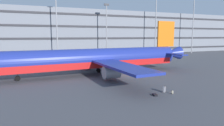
# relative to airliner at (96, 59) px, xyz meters

# --- Properties ---
(ground_plane) EXTENTS (600.00, 600.00, 0.00)m
(ground_plane) POSITION_rel_airliner_xyz_m (5.42, -3.38, -3.02)
(ground_plane) COLOR #4C4C51
(terminal_structure) EXTENTS (159.92, 17.58, 17.87)m
(terminal_structure) POSITION_rel_airliner_xyz_m (5.42, 45.45, 5.92)
(terminal_structure) COLOR slate
(terminal_structure) RESTS_ON ground_plane
(airliner) EXTENTS (43.16, 34.94, 10.99)m
(airliner) POSITION_rel_airliner_xyz_m (0.00, 0.00, 0.00)
(airliner) COLOR navy
(airliner) RESTS_ON ground_plane
(light_mast_center_left) EXTENTS (1.80, 0.50, 20.91)m
(light_mast_center_left) POSITION_rel_airliner_xyz_m (-4.25, 30.21, 9.12)
(light_mast_center_left) COLOR gray
(light_mast_center_left) RESTS_ON ground_plane
(light_mast_center_right) EXTENTS (1.80, 0.50, 18.99)m
(light_mast_center_right) POSITION_rel_airliner_xyz_m (13.17, 30.21, 8.12)
(light_mast_center_right) COLOR gray
(light_mast_center_right) RESTS_ON ground_plane
(light_mast_right) EXTENTS (1.80, 0.50, 24.34)m
(light_mast_right) POSITION_rel_airliner_xyz_m (34.01, 30.21, 10.88)
(light_mast_right) COLOR gray
(light_mast_right) RESTS_ON ground_plane
(light_mast_far_right) EXTENTS (1.80, 0.50, 25.06)m
(light_mast_far_right) POSITION_rel_airliner_xyz_m (53.08, 30.21, 11.25)
(light_mast_far_right) COLOR gray
(light_mast_far_right) RESTS_ON ground_plane
(suitcase_purple) EXTENTS (0.55, 0.83, 0.24)m
(suitcase_purple) POSITION_rel_airliner_xyz_m (2.77, -16.53, -2.90)
(suitcase_purple) COLOR black
(suitcase_purple) RESTS_ON ground_plane
(suitcase_upright) EXTENTS (0.51, 0.45, 0.99)m
(suitcase_upright) POSITION_rel_airliner_xyz_m (4.76, -15.78, -2.59)
(suitcase_upright) COLOR gray
(suitcase_upright) RESTS_ON ground_plane
(backpack_large) EXTENTS (0.36, 0.26, 0.55)m
(backpack_large) POSITION_rel_airliner_xyz_m (5.34, -16.76, -2.78)
(backpack_large) COLOR gray
(backpack_large) RESTS_ON ground_plane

